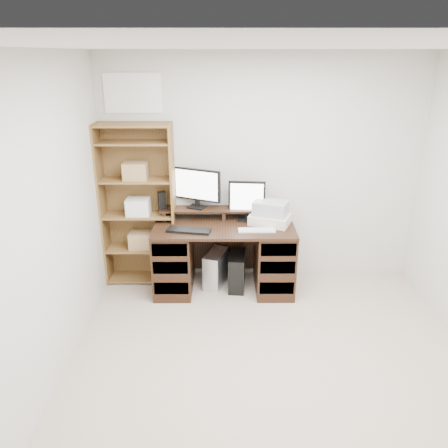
{
  "coord_description": "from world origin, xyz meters",
  "views": [
    {
      "loc": [
        -0.43,
        -2.68,
        2.47
      ],
      "look_at": [
        -0.41,
        1.43,
        0.85
      ],
      "focal_mm": 35.0,
      "sensor_mm": 36.0,
      "label": 1
    }
  ],
  "objects_px": {
    "monitor_small": "(247,199)",
    "tower_silver": "(216,269)",
    "tower_black": "(237,271)",
    "printer": "(270,219)",
    "desk": "(224,256)",
    "monitor_wide": "(197,186)",
    "bookshelf": "(139,204)"
  },
  "relations": [
    {
      "from": "desk",
      "to": "monitor_small",
      "type": "height_order",
      "value": "monitor_small"
    },
    {
      "from": "tower_silver",
      "to": "tower_black",
      "type": "bearing_deg",
      "value": 4.95
    },
    {
      "from": "bookshelf",
      "to": "printer",
      "type": "bearing_deg",
      "value": -6.4
    },
    {
      "from": "tower_silver",
      "to": "bookshelf",
      "type": "xyz_separation_m",
      "value": [
        -0.85,
        0.15,
        0.72
      ]
    },
    {
      "from": "tower_silver",
      "to": "bookshelf",
      "type": "relative_size",
      "value": 0.22
    },
    {
      "from": "monitor_small",
      "to": "bookshelf",
      "type": "xyz_separation_m",
      "value": [
        -1.19,
        0.03,
        -0.07
      ]
    },
    {
      "from": "tower_silver",
      "to": "tower_black",
      "type": "xyz_separation_m",
      "value": [
        0.23,
        -0.06,
        0.0
      ]
    },
    {
      "from": "monitor_small",
      "to": "printer",
      "type": "distance_m",
      "value": 0.33
    },
    {
      "from": "monitor_wide",
      "to": "tower_black",
      "type": "xyz_separation_m",
      "value": [
        0.44,
        -0.24,
        -0.91
      ]
    },
    {
      "from": "monitor_small",
      "to": "printer",
      "type": "height_order",
      "value": "monitor_small"
    },
    {
      "from": "bookshelf",
      "to": "desk",
      "type": "bearing_deg",
      "value": -12.8
    },
    {
      "from": "desk",
      "to": "bookshelf",
      "type": "bearing_deg",
      "value": 167.2
    },
    {
      "from": "tower_black",
      "to": "monitor_wide",
      "type": "bearing_deg",
      "value": 156.4
    },
    {
      "from": "desk",
      "to": "monitor_wide",
      "type": "relative_size",
      "value": 2.92
    },
    {
      "from": "monitor_small",
      "to": "tower_silver",
      "type": "xyz_separation_m",
      "value": [
        -0.34,
        -0.11,
        -0.79
      ]
    },
    {
      "from": "monitor_wide",
      "to": "bookshelf",
      "type": "relative_size",
      "value": 0.29
    },
    {
      "from": "desk",
      "to": "bookshelf",
      "type": "xyz_separation_m",
      "value": [
        -0.94,
        0.21,
        0.53
      ]
    },
    {
      "from": "tower_black",
      "to": "bookshelf",
      "type": "xyz_separation_m",
      "value": [
        -1.08,
        0.2,
        0.72
      ]
    },
    {
      "from": "monitor_small",
      "to": "bookshelf",
      "type": "height_order",
      "value": "bookshelf"
    },
    {
      "from": "bookshelf",
      "to": "tower_silver",
      "type": "bearing_deg",
      "value": -9.74
    },
    {
      "from": "desk",
      "to": "tower_silver",
      "type": "bearing_deg",
      "value": 143.08
    },
    {
      "from": "desk",
      "to": "monitor_wide",
      "type": "distance_m",
      "value": 0.82
    },
    {
      "from": "desk",
      "to": "printer",
      "type": "relative_size",
      "value": 3.66
    },
    {
      "from": "monitor_wide",
      "to": "bookshelf",
      "type": "height_order",
      "value": "bookshelf"
    },
    {
      "from": "monitor_wide",
      "to": "tower_black",
      "type": "relative_size",
      "value": 1.24
    },
    {
      "from": "monitor_small",
      "to": "bookshelf",
      "type": "distance_m",
      "value": 1.19
    },
    {
      "from": "monitor_wide",
      "to": "bookshelf",
      "type": "distance_m",
      "value": 0.67
    },
    {
      "from": "printer",
      "to": "tower_black",
      "type": "xyz_separation_m",
      "value": [
        -0.35,
        -0.04,
        -0.6
      ]
    },
    {
      "from": "tower_silver",
      "to": "desk",
      "type": "bearing_deg",
      "value": -18.56
    },
    {
      "from": "tower_silver",
      "to": "tower_black",
      "type": "relative_size",
      "value": 0.96
    },
    {
      "from": "monitor_small",
      "to": "tower_silver",
      "type": "bearing_deg",
      "value": -156.44
    },
    {
      "from": "tower_black",
      "to": "printer",
      "type": "bearing_deg",
      "value": 11.38
    }
  ]
}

